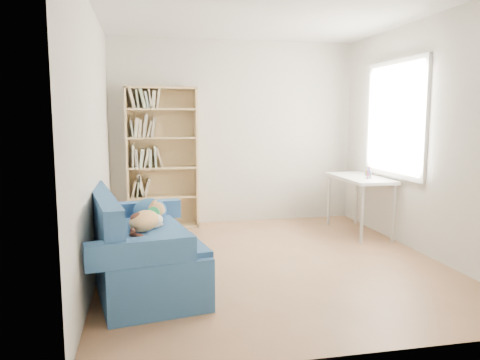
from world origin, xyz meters
name	(u,v)px	position (x,y,z in m)	size (l,w,h in m)	color
ground	(270,262)	(0.00, 0.00, 0.00)	(4.00, 4.00, 0.00)	#946542
room_shell	(280,106)	(0.10, 0.03, 1.64)	(3.54, 4.04, 2.62)	silver
sofa	(138,248)	(-1.36, -0.37, 0.33)	(1.11, 1.87, 0.86)	navy
bookshelf	(162,164)	(-1.04, 1.83, 0.89)	(0.96, 0.30, 1.93)	tan
desk	(360,183)	(1.47, 0.98, 0.67)	(0.52, 1.13, 0.75)	white
pen_cup	(368,174)	(1.49, 0.79, 0.81)	(0.08, 0.08, 0.16)	white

